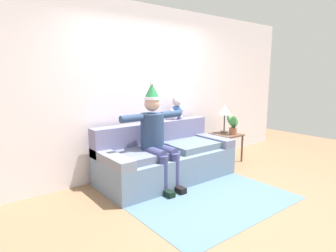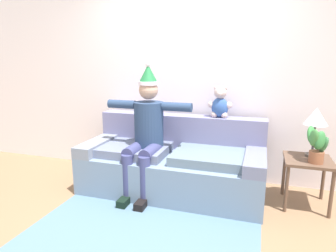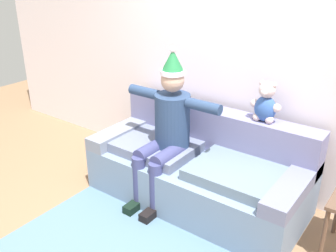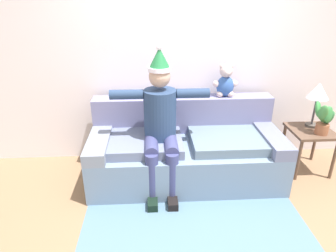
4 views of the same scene
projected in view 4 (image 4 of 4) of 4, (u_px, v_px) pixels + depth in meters
name	position (u px, v px, depth m)	size (l,w,h in m)	color
ground_plane	(197.00, 236.00, 2.64)	(10.00, 10.00, 0.00)	#896649
back_wall	(182.00, 50.00, 3.51)	(7.00, 0.10, 2.70)	silver
couch	(185.00, 149.00, 3.42)	(2.09, 0.95, 0.85)	slate
person_seated	(160.00, 120.00, 3.07)	(1.02, 0.77, 1.51)	navy
teddy_bear	(225.00, 82.00, 3.44)	(0.29, 0.17, 0.38)	#3256A1
side_table	(310.00, 137.00, 3.48)	(0.47, 0.49, 0.52)	brown
table_lamp	(318.00, 93.00, 3.37)	(0.24, 0.24, 0.53)	#48413B
potted_plant	(324.00, 118.00, 3.28)	(0.23, 0.25, 0.38)	#995B3D
area_rug	(198.00, 242.00, 2.57)	(2.06, 1.31, 0.01)	slate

